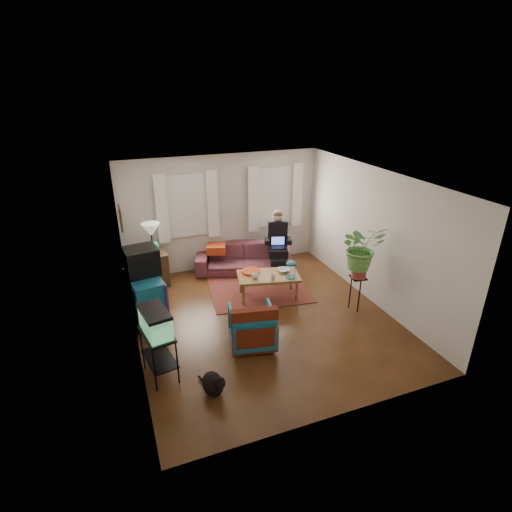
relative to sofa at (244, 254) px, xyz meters
name	(u,v)px	position (x,y,z in m)	size (l,w,h in m)	color
floor	(264,319)	(-0.33, -2.05, -0.42)	(4.50, 5.00, 0.01)	#4F2B14
ceiling	(265,179)	(-0.33, -2.05, 2.18)	(4.50, 5.00, 0.01)	white
wall_back	(223,213)	(-0.33, 0.45, 0.88)	(4.50, 0.01, 2.60)	silver
wall_front	(343,333)	(-0.33, -4.55, 0.88)	(4.50, 0.01, 2.60)	silver
wall_left	(128,275)	(-2.58, -2.05, 0.88)	(0.01, 5.00, 2.60)	silver
wall_right	(374,237)	(1.92, -2.05, 0.88)	(0.01, 5.00, 2.60)	silver
window_left	(187,206)	(-1.13, 0.43, 1.13)	(1.08, 0.04, 1.38)	white
window_right	(274,197)	(0.92, 0.43, 1.13)	(1.08, 0.04, 1.38)	white
curtains_left	(188,207)	(-1.13, 0.35, 1.13)	(1.36, 0.06, 1.50)	white
curtains_right	(276,198)	(0.92, 0.35, 1.13)	(1.36, 0.06, 1.50)	white
picture_frame	(121,218)	(-2.54, -1.20, 1.53)	(0.04, 0.32, 0.40)	#3D2616
area_rug	(258,289)	(-0.01, -0.97, -0.41)	(2.00, 1.60, 0.01)	brown
sofa	(244,254)	(0.00, 0.00, 0.00)	(2.14, 0.84, 0.84)	brown
seated_person	(278,245)	(0.73, -0.25, 0.22)	(0.53, 0.66, 1.27)	black
side_table	(155,269)	(-1.98, 0.03, -0.05)	(0.50, 0.50, 0.73)	#3F2917
table_lamp	(152,239)	(-1.98, 0.03, 0.62)	(0.38, 0.38, 0.67)	white
dresser	(146,298)	(-2.32, -1.33, 0.03)	(0.50, 1.00, 0.90)	#115167
crt_tv	(141,261)	(-2.31, -1.23, 0.72)	(0.55, 0.50, 0.48)	black
aquarium_stand	(159,355)	(-2.33, -2.93, -0.05)	(0.37, 0.67, 0.74)	black
aquarium	(155,322)	(-2.33, -2.93, 0.52)	(0.33, 0.61, 0.39)	#7FD899
black_cat	(213,382)	(-1.71, -3.56, -0.23)	(0.29, 0.44, 0.38)	black
armchair	(252,325)	(-0.80, -2.68, -0.05)	(0.71, 0.67, 0.73)	#115A69
serape_throw	(255,327)	(-0.85, -2.96, 0.10)	(0.73, 0.17, 0.60)	#9E0A0A
coffee_table	(268,286)	(0.05, -1.33, -0.17)	(1.21, 0.66, 0.50)	brown
cup_a	(255,276)	(-0.24, -1.38, 0.14)	(0.14, 0.14, 0.11)	white
cup_b	(273,277)	(0.06, -1.54, 0.13)	(0.11, 0.11, 0.10)	beige
bowl	(284,270)	(0.40, -1.30, 0.11)	(0.24, 0.24, 0.06)	white
snack_tray	(251,271)	(-0.23, -1.10, 0.10)	(0.37, 0.37, 0.04)	#B21414
birdcage	(291,269)	(0.42, -1.59, 0.26)	(0.20, 0.20, 0.35)	#115B6B
plant_stand	(356,293)	(1.44, -2.35, -0.08)	(0.29, 0.29, 0.68)	black
potted_plant	(361,254)	(1.44, -2.35, 0.73)	(0.78, 0.67, 0.86)	#599947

